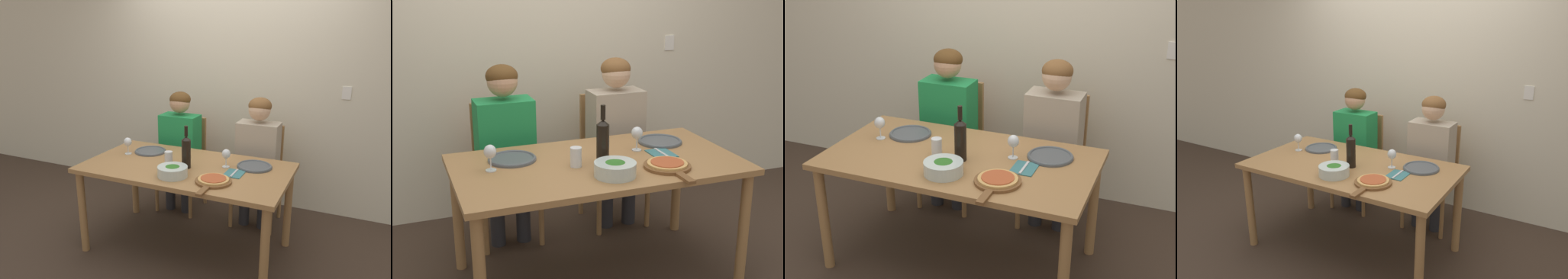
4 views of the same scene
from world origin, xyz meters
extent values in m
plane|color=#3D2D23|center=(0.00, 0.00, 0.00)|extent=(40.00, 40.00, 0.00)
cube|color=beige|center=(0.00, 1.20, 1.35)|extent=(10.00, 0.05, 2.70)
cube|color=white|center=(1.10, 1.17, 1.25)|extent=(0.08, 0.01, 0.12)
cube|color=#9E7042|center=(0.00, 0.00, 0.73)|extent=(1.66, 0.90, 0.04)
cylinder|color=#9E7042|center=(-0.77, -0.39, 0.36)|extent=(0.06, 0.06, 0.72)
cylinder|color=#9E7042|center=(0.77, -0.39, 0.36)|extent=(0.06, 0.06, 0.72)
cylinder|color=#9E7042|center=(-0.77, 0.39, 0.36)|extent=(0.06, 0.06, 0.72)
cylinder|color=#9E7042|center=(0.77, 0.39, 0.36)|extent=(0.06, 0.06, 0.72)
cube|color=#9E7042|center=(-0.39, 0.69, 0.45)|extent=(0.42, 0.42, 0.04)
cube|color=#9E7042|center=(-0.39, 0.89, 0.71)|extent=(0.38, 0.03, 0.48)
cylinder|color=#9E7042|center=(-0.58, 0.50, 0.22)|extent=(0.04, 0.04, 0.43)
cylinder|color=#9E7042|center=(-0.20, 0.50, 0.22)|extent=(0.04, 0.04, 0.43)
cylinder|color=#9E7042|center=(-0.58, 0.88, 0.22)|extent=(0.04, 0.04, 0.43)
cylinder|color=#9E7042|center=(-0.20, 0.88, 0.22)|extent=(0.04, 0.04, 0.43)
cube|color=#9E7042|center=(0.41, 0.69, 0.45)|extent=(0.42, 0.42, 0.04)
cube|color=#9E7042|center=(0.41, 0.89, 0.71)|extent=(0.38, 0.03, 0.48)
cylinder|color=#9E7042|center=(0.22, 0.50, 0.22)|extent=(0.04, 0.04, 0.43)
cylinder|color=#9E7042|center=(0.60, 0.50, 0.22)|extent=(0.04, 0.04, 0.43)
cylinder|color=#9E7042|center=(0.22, 0.88, 0.22)|extent=(0.04, 0.04, 0.43)
cylinder|color=#9E7042|center=(0.60, 0.88, 0.22)|extent=(0.04, 0.04, 0.43)
cylinder|color=#28282D|center=(-0.48, 0.61, 0.23)|extent=(0.10, 0.10, 0.47)
cylinder|color=#28282D|center=(-0.30, 0.61, 0.23)|extent=(0.10, 0.10, 0.47)
cube|color=#1E8C47|center=(-0.39, 0.67, 0.74)|extent=(0.38, 0.22, 0.54)
cylinder|color=#1E8C47|center=(-0.59, 0.43, 0.59)|extent=(0.07, 0.31, 0.14)
cylinder|color=#1E8C47|center=(-0.19, 0.43, 0.59)|extent=(0.07, 0.31, 0.14)
sphere|color=tan|center=(-0.39, 0.67, 1.13)|extent=(0.20, 0.20, 0.20)
ellipsoid|color=#563819|center=(-0.39, 0.68, 1.16)|extent=(0.21, 0.21, 0.15)
cylinder|color=#28282D|center=(0.32, 0.61, 0.23)|extent=(0.10, 0.10, 0.47)
cylinder|color=#28282D|center=(0.50, 0.61, 0.23)|extent=(0.10, 0.10, 0.47)
cube|color=tan|center=(0.41, 0.67, 0.74)|extent=(0.38, 0.22, 0.54)
cylinder|color=tan|center=(0.21, 0.43, 0.59)|extent=(0.07, 0.31, 0.14)
cylinder|color=tan|center=(0.61, 0.43, 0.59)|extent=(0.07, 0.31, 0.14)
sphere|color=#DBAD89|center=(0.41, 0.67, 1.13)|extent=(0.20, 0.20, 0.20)
ellipsoid|color=brown|center=(0.41, 0.68, 1.16)|extent=(0.21, 0.21, 0.15)
cylinder|color=black|center=(0.02, -0.04, 0.87)|extent=(0.07, 0.07, 0.23)
cone|color=black|center=(0.02, -0.04, 1.00)|extent=(0.07, 0.07, 0.03)
cylinder|color=black|center=(0.02, -0.04, 1.05)|extent=(0.03, 0.03, 0.08)
cylinder|color=silver|center=(0.01, -0.25, 0.79)|extent=(0.23, 0.23, 0.08)
ellipsoid|color=#2D6B23|center=(0.01, -0.25, 0.79)|extent=(0.19, 0.19, 0.09)
cylinder|color=#4C5156|center=(-0.45, 0.20, 0.76)|extent=(0.28, 0.28, 0.01)
torus|color=#4C5156|center=(-0.45, 0.20, 0.76)|extent=(0.28, 0.28, 0.02)
cylinder|color=#4C5156|center=(0.52, 0.20, 0.76)|extent=(0.28, 0.28, 0.01)
torus|color=#4C5156|center=(0.52, 0.20, 0.76)|extent=(0.28, 0.28, 0.02)
cylinder|color=brown|center=(0.33, -0.23, 0.76)|extent=(0.27, 0.27, 0.02)
cube|color=brown|center=(0.33, -0.44, 0.76)|extent=(0.04, 0.14, 0.02)
cylinder|color=tan|center=(0.33, -0.23, 0.78)|extent=(0.23, 0.23, 0.01)
cylinder|color=#AD4C28|center=(0.33, -0.23, 0.78)|extent=(0.19, 0.19, 0.01)
cylinder|color=silver|center=(-0.61, 0.07, 0.75)|extent=(0.06, 0.06, 0.01)
cylinder|color=silver|center=(-0.61, 0.07, 0.79)|extent=(0.01, 0.01, 0.07)
ellipsoid|color=silver|center=(-0.61, 0.07, 0.86)|extent=(0.07, 0.07, 0.08)
ellipsoid|color=maroon|center=(-0.61, 0.07, 0.85)|extent=(0.06, 0.06, 0.03)
cylinder|color=silver|center=(0.30, 0.11, 0.75)|extent=(0.06, 0.06, 0.01)
cylinder|color=silver|center=(0.30, 0.11, 0.79)|extent=(0.01, 0.01, 0.07)
ellipsoid|color=silver|center=(0.30, 0.11, 0.86)|extent=(0.07, 0.07, 0.08)
ellipsoid|color=maroon|center=(0.30, 0.11, 0.85)|extent=(0.06, 0.06, 0.03)
cylinder|color=silver|center=(-0.14, -0.03, 0.81)|extent=(0.07, 0.07, 0.11)
cube|color=#387075|center=(0.42, -0.01, 0.75)|extent=(0.14, 0.18, 0.01)
cube|color=silver|center=(0.42, -0.01, 0.76)|extent=(0.01, 0.17, 0.01)
camera|label=1|loc=(1.28, -2.62, 1.81)|focal=35.00mm
camera|label=2|loc=(-1.11, -2.76, 1.81)|focal=50.00mm
camera|label=3|loc=(1.25, -2.76, 2.15)|focal=50.00mm
camera|label=4|loc=(1.57, -2.38, 1.84)|focal=35.00mm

